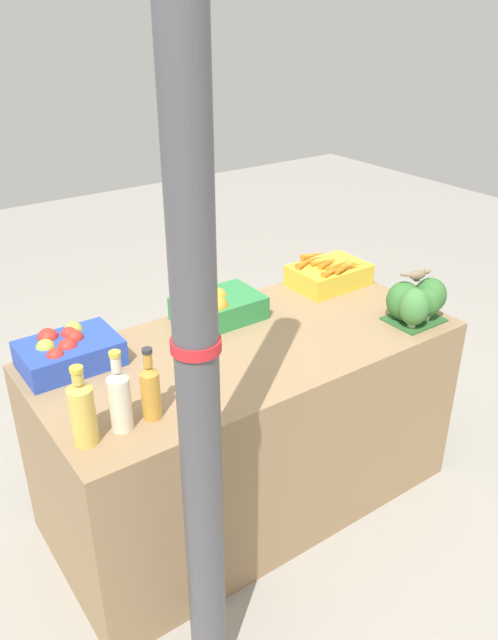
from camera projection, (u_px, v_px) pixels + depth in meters
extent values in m
plane|color=gray|center=(249.00, 496.00, 2.77)|extent=(10.00, 10.00, 0.00)
cube|color=#937551|center=(249.00, 425.00, 2.59)|extent=(1.66, 0.77, 0.78)
cylinder|color=#4C4C51|center=(198.00, 383.00, 1.56)|extent=(0.11, 0.11, 2.22)
cylinder|color=red|center=(196.00, 345.00, 1.51)|extent=(0.13, 0.13, 0.03)
cube|color=#2847B7|center=(70.00, 353.00, 2.25)|extent=(0.35, 0.24, 0.10)
sphere|color=red|center=(48.00, 338.00, 2.26)|extent=(0.08, 0.08, 0.08)
sphere|color=red|center=(55.00, 357.00, 2.15)|extent=(0.06, 0.06, 0.06)
sphere|color=red|center=(75.00, 338.00, 2.25)|extent=(0.07, 0.07, 0.07)
sphere|color=red|center=(68.00, 348.00, 2.20)|extent=(0.07, 0.07, 0.07)
sphere|color=#9EBC42|center=(46.00, 349.00, 2.20)|extent=(0.07, 0.07, 0.07)
sphere|color=red|center=(70.00, 335.00, 2.28)|extent=(0.06, 0.06, 0.06)
sphere|color=#9EBC42|center=(74.00, 331.00, 2.31)|extent=(0.07, 0.07, 0.07)
cube|color=#2D8442|center=(219.00, 308.00, 2.58)|extent=(0.35, 0.24, 0.10)
sphere|color=orange|center=(195.00, 307.00, 2.50)|extent=(0.08, 0.08, 0.08)
sphere|color=orange|center=(218.00, 308.00, 2.50)|extent=(0.09, 0.09, 0.09)
sphere|color=orange|center=(192.00, 301.00, 2.53)|extent=(0.07, 0.07, 0.07)
sphere|color=orange|center=(199.00, 295.00, 2.58)|extent=(0.08, 0.08, 0.08)
sphere|color=orange|center=(217.00, 307.00, 2.48)|extent=(0.08, 0.08, 0.08)
sphere|color=orange|center=(209.00, 305.00, 2.49)|extent=(0.08, 0.08, 0.08)
sphere|color=orange|center=(218.00, 297.00, 2.58)|extent=(0.08, 0.08, 0.08)
cube|color=gold|center=(329.00, 275.00, 2.89)|extent=(0.35, 0.24, 0.10)
cone|color=orange|center=(329.00, 262.00, 2.86)|extent=(0.15, 0.07, 0.03)
cone|color=orange|center=(354.00, 265.00, 2.82)|extent=(0.13, 0.06, 0.02)
cone|color=orange|center=(323.00, 262.00, 2.88)|extent=(0.13, 0.03, 0.02)
cone|color=orange|center=(335.00, 270.00, 2.78)|extent=(0.17, 0.06, 0.03)
cone|color=orange|center=(340.00, 265.00, 2.83)|extent=(0.17, 0.06, 0.03)
cone|color=orange|center=(349.00, 265.00, 2.82)|extent=(0.14, 0.06, 0.03)
cone|color=orange|center=(314.00, 255.00, 2.92)|extent=(0.15, 0.04, 0.03)
cone|color=orange|center=(307.00, 262.00, 2.86)|extent=(0.15, 0.07, 0.03)
cone|color=orange|center=(345.00, 267.00, 2.81)|extent=(0.15, 0.07, 0.02)
cube|color=#2D602D|center=(414.00, 319.00, 2.58)|extent=(0.22, 0.18, 0.01)
ellipsoid|color=#427F3D|center=(414.00, 307.00, 2.48)|extent=(0.12, 0.12, 0.15)
cylinder|color=#B2C693|center=(412.00, 324.00, 2.51)|extent=(0.03, 0.03, 0.02)
ellipsoid|color=#387033|center=(430.00, 295.00, 2.55)|extent=(0.13, 0.13, 0.15)
cylinder|color=#B2C693|center=(427.00, 314.00, 2.59)|extent=(0.03, 0.03, 0.02)
ellipsoid|color=#387033|center=(421.00, 298.00, 2.58)|extent=(0.12, 0.12, 0.12)
cylinder|color=#B2C693|center=(420.00, 312.00, 2.61)|extent=(0.03, 0.03, 0.02)
ellipsoid|color=#387033|center=(404.00, 300.00, 2.54)|extent=(0.14, 0.14, 0.16)
cylinder|color=#B2C693|center=(402.00, 316.00, 2.58)|extent=(0.03, 0.03, 0.02)
ellipsoid|color=#387033|center=(428.00, 301.00, 2.54)|extent=(0.11, 0.11, 0.13)
cylinder|color=#B2C693|center=(426.00, 317.00, 2.57)|extent=(0.03, 0.03, 0.02)
cylinder|color=gold|center=(83.00, 416.00, 1.83)|extent=(0.08, 0.08, 0.19)
cone|color=gold|center=(79.00, 386.00, 1.78)|extent=(0.08, 0.08, 0.02)
cylinder|color=gold|center=(77.00, 377.00, 1.77)|extent=(0.03, 0.03, 0.04)
cylinder|color=gold|center=(76.00, 369.00, 1.76)|extent=(0.04, 0.04, 0.01)
cylinder|color=beige|center=(120.00, 404.00, 1.89)|extent=(0.07, 0.07, 0.18)
cone|color=beige|center=(117.00, 375.00, 1.85)|extent=(0.07, 0.07, 0.03)
cylinder|color=beige|center=(116.00, 364.00, 1.83)|extent=(0.03, 0.03, 0.05)
cylinder|color=gold|center=(115.00, 354.00, 1.81)|extent=(0.04, 0.04, 0.01)
cylinder|color=gold|center=(151.00, 395.00, 1.95)|extent=(0.06, 0.06, 0.16)
cone|color=gold|center=(149.00, 370.00, 1.91)|extent=(0.06, 0.06, 0.02)
cylinder|color=gold|center=(148.00, 360.00, 1.89)|extent=(0.03, 0.03, 0.05)
cylinder|color=#2D2D33|center=(147.00, 351.00, 1.88)|extent=(0.03, 0.03, 0.01)
cube|color=#4C3D2D|center=(417.00, 280.00, 2.50)|extent=(0.02, 0.02, 0.01)
ellipsoid|color=#7A664C|center=(417.00, 275.00, 2.49)|extent=(0.08, 0.06, 0.04)
sphere|color=#897556|center=(427.00, 271.00, 2.50)|extent=(0.03, 0.03, 0.03)
cone|color=#4C3D28|center=(430.00, 271.00, 2.50)|extent=(0.02, 0.01, 0.01)
cube|color=#7A664C|center=(405.00, 275.00, 2.48)|extent=(0.04, 0.03, 0.01)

